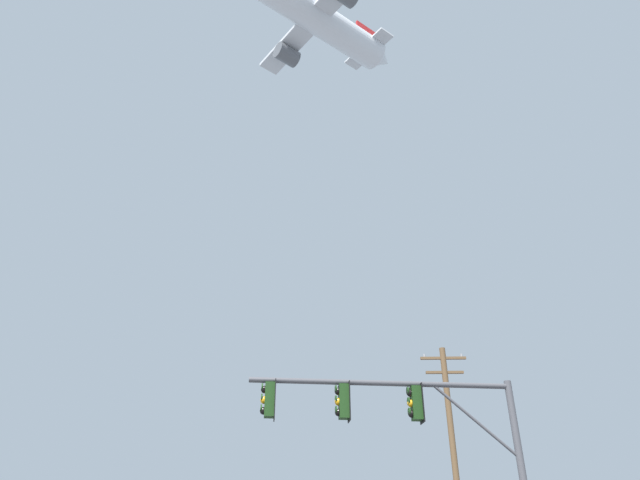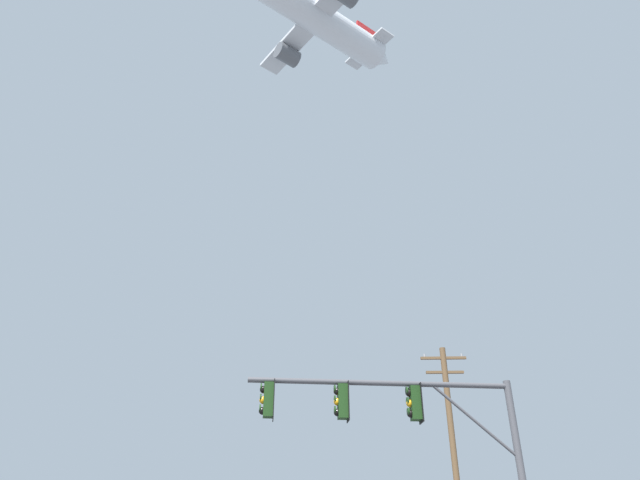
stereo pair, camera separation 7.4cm
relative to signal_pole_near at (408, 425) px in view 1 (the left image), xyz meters
name	(u,v)px [view 1 (the left image)]	position (x,y,z in m)	size (l,w,h in m)	color
signal_pole_near	(408,425)	(0.00, 0.00, 0.00)	(7.29, 1.12, 5.82)	#4C4C51
utility_pole	(454,453)	(3.37, 11.20, 0.92)	(2.20, 0.28, 10.35)	brown
airplane	(310,14)	(-3.93, 23.03, 44.92)	(18.94, 16.22, 6.07)	white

